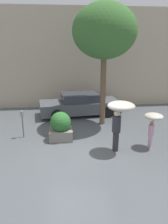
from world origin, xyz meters
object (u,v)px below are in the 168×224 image
(person_child, at_px, (153,120))
(parking_meter, at_px, (22,118))
(person_adult, at_px, (120,112))
(parked_car_near, at_px, (80,105))
(planter_box, at_px, (61,126))
(street_tree, at_px, (104,32))

(person_child, distance_m, parking_meter, 5.30)
(person_adult, height_order, parked_car_near, person_adult)
(planter_box, relative_size, person_adult, 0.63)
(person_child, bearing_deg, planter_box, 126.30)
(parking_meter, bearing_deg, person_adult, -23.81)
(person_adult, distance_m, person_child, 1.43)
(person_child, bearing_deg, parked_car_near, 82.07)
(person_adult, relative_size, person_child, 1.40)
(person_adult, bearing_deg, street_tree, 93.84)
(planter_box, relative_size, person_child, 0.88)
(person_adult, height_order, person_child, person_adult)
(parked_car_near, bearing_deg, person_child, -158.41)
(planter_box, bearing_deg, street_tree, 39.65)
(person_adult, bearing_deg, person_child, 10.38)
(parked_car_near, relative_size, parking_meter, 3.90)
(planter_box, xyz_separation_m, parked_car_near, (1.08, 3.33, 0.00))
(person_child, relative_size, parking_meter, 1.15)
(parked_car_near, distance_m, parking_meter, 3.99)
(parking_meter, bearing_deg, planter_box, -13.71)
(person_adult, xyz_separation_m, parked_car_near, (-1.05, 4.59, -0.93))
(planter_box, height_order, parking_meter, planter_box)
(planter_box, height_order, person_child, person_child)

